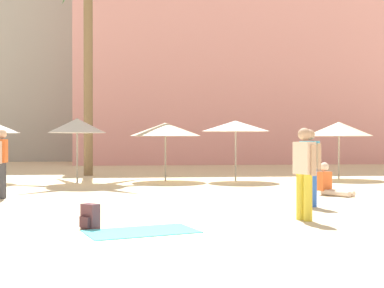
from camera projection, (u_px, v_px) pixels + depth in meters
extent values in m
plane|color=beige|center=(156.00, 266.00, 6.20)|extent=(120.00, 120.00, 0.00)
cube|color=pink|center=(237.00, 36.00, 37.57)|extent=(22.04, 10.65, 18.05)
cube|color=#A8A8A3|center=(37.00, 2.00, 41.20)|extent=(12.12, 8.72, 24.90)
cylinder|color=brown|center=(88.00, 64.00, 22.24)|extent=(0.38, 0.38, 9.52)
cylinder|color=gray|center=(236.00, 151.00, 19.17)|extent=(0.06, 0.06, 2.22)
cone|color=white|center=(236.00, 126.00, 19.17)|extent=(2.49, 2.49, 0.39)
cylinder|color=gray|center=(77.00, 151.00, 18.23)|extent=(0.06, 0.06, 2.26)
cone|color=white|center=(77.00, 126.00, 18.22)|extent=(2.00, 2.00, 0.50)
cylinder|color=gray|center=(339.00, 151.00, 20.17)|extent=(0.06, 0.06, 2.21)
cone|color=beige|center=(339.00, 129.00, 20.16)|extent=(2.54, 2.54, 0.54)
cylinder|color=gray|center=(165.00, 152.00, 19.23)|extent=(0.06, 0.06, 2.14)
cone|color=beige|center=(165.00, 129.00, 19.23)|extent=(2.63, 2.63, 0.49)
cube|color=#4CC6D6|center=(141.00, 231.00, 8.52)|extent=(1.99, 1.47, 0.01)
cube|color=#563237|center=(90.00, 216.00, 8.82)|extent=(0.34, 0.34, 0.42)
cube|color=#45282C|center=(85.00, 222.00, 8.73)|extent=(0.19, 0.19, 0.18)
cylinder|color=beige|center=(340.00, 193.00, 14.10)|extent=(0.60, 0.82, 0.16)
cylinder|color=beige|center=(335.00, 193.00, 13.98)|extent=(0.60, 0.82, 0.16)
cube|color=orange|center=(324.00, 181.00, 14.38)|extent=(0.46, 0.40, 0.51)
sphere|color=beige|center=(324.00, 167.00, 14.37)|extent=(0.33, 0.33, 0.24)
cylinder|color=#3D3D42|center=(1.00, 181.00, 13.32)|extent=(0.17, 0.17, 0.92)
cylinder|color=#3D3D42|center=(3.00, 180.00, 13.52)|extent=(0.17, 0.17, 0.92)
cube|color=orange|center=(2.00, 151.00, 13.41)|extent=(0.23, 0.41, 0.60)
sphere|color=#D1A889|center=(2.00, 134.00, 13.41)|extent=(0.25, 0.25, 0.24)
cylinder|color=#D1A889|center=(0.00, 152.00, 13.17)|extent=(0.10, 0.10, 0.57)
cylinder|color=#D1A889|center=(4.00, 152.00, 13.66)|extent=(0.10, 0.10, 0.57)
cylinder|color=blue|center=(313.00, 187.00, 11.73)|extent=(0.22, 0.22, 0.88)
cylinder|color=blue|center=(306.00, 187.00, 11.88)|extent=(0.22, 0.22, 0.88)
cube|color=#4CB2DB|center=(310.00, 154.00, 11.80)|extent=(0.41, 0.45, 0.60)
sphere|color=tan|center=(310.00, 135.00, 11.80)|extent=(0.33, 0.33, 0.24)
cylinder|color=tan|center=(319.00, 156.00, 11.62)|extent=(0.14, 0.14, 0.57)
cylinder|color=tan|center=(300.00, 156.00, 11.99)|extent=(0.14, 0.14, 0.57)
cylinder|color=gold|center=(308.00, 198.00, 9.65)|extent=(0.21, 0.21, 0.87)
cylinder|color=gold|center=(301.00, 197.00, 9.82)|extent=(0.21, 0.21, 0.87)
cube|color=beige|center=(304.00, 158.00, 9.73)|extent=(0.36, 0.45, 0.60)
sphere|color=tan|center=(304.00, 134.00, 9.73)|extent=(0.32, 0.32, 0.24)
cylinder|color=tan|center=(314.00, 160.00, 9.52)|extent=(0.13, 0.13, 0.57)
cylinder|color=tan|center=(295.00, 159.00, 9.95)|extent=(0.13, 0.13, 0.57)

